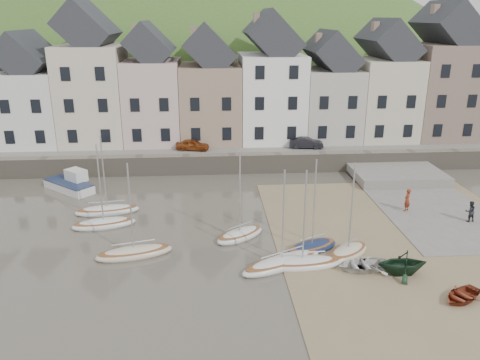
{
  "coord_description": "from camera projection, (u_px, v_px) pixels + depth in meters",
  "views": [
    {
      "loc": [
        -2.24,
        -26.55,
        14.25
      ],
      "look_at": [
        0.0,
        6.0,
        3.0
      ],
      "focal_mm": 35.66,
      "sensor_mm": 36.0,
      "label": 1
    }
  ],
  "objects": [
    {
      "name": "ground",
      "position": [
        247.0,
        256.0,
        29.83
      ],
      "size": [
        160.0,
        160.0,
        0.0
      ],
      "primitive_type": "plane",
      "color": "#494439",
      "rests_on": "ground"
    },
    {
      "name": "quay_land",
      "position": [
        226.0,
        130.0,
        59.76
      ],
      "size": [
        90.0,
        30.0,
        1.5
      ],
      "primitive_type": "cube",
      "color": "#395B24",
      "rests_on": "ground"
    },
    {
      "name": "quay_street",
      "position": [
        230.0,
        147.0,
        48.66
      ],
      "size": [
        70.0,
        7.0,
        0.1
      ],
      "primitive_type": "cube",
      "color": "slate",
      "rests_on": "quay_land"
    },
    {
      "name": "seawall",
      "position": [
        232.0,
        163.0,
        45.57
      ],
      "size": [
        70.0,
        1.2,
        1.8
      ],
      "primitive_type": "cube",
      "color": "slate",
      "rests_on": "ground"
    },
    {
      "name": "beach",
      "position": [
        417.0,
        250.0,
        30.53
      ],
      "size": [
        18.0,
        26.0,
        0.06
      ],
      "primitive_type": "cube",
      "color": "#7E6B4D",
      "rests_on": "ground"
    },
    {
      "name": "slipway",
      "position": [
        424.0,
        202.0,
        38.33
      ],
      "size": [
        8.0,
        18.0,
        0.12
      ],
      "primitive_type": "cube",
      "color": "slate",
      "rests_on": "ground"
    },
    {
      "name": "hillside",
      "position": [
        195.0,
        192.0,
        91.95
      ],
      "size": [
        134.4,
        84.0,
        84.0
      ],
      "color": "#395B24",
      "rests_on": "ground"
    },
    {
      "name": "townhouse_terrace",
      "position": [
        245.0,
        85.0,
        50.19
      ],
      "size": [
        61.05,
        8.0,
        13.93
      ],
      "color": "silver",
      "rests_on": "quay_land"
    },
    {
      "name": "sailboat_0",
      "position": [
        107.0,
        210.0,
        36.26
      ],
      "size": [
        4.97,
        2.23,
        6.32
      ],
      "color": "silver",
      "rests_on": "ground"
    },
    {
      "name": "sailboat_1",
      "position": [
        104.0,
        223.0,
        33.93
      ],
      "size": [
        4.67,
        2.45,
        6.32
      ],
      "color": "silver",
      "rests_on": "ground"
    },
    {
      "name": "sailboat_2",
      "position": [
        134.0,
        252.0,
        29.77
      ],
      "size": [
        5.01,
        2.63,
        6.32
      ],
      "color": "beige",
      "rests_on": "ground"
    },
    {
      "name": "sailboat_3",
      "position": [
        240.0,
        234.0,
        32.19
      ],
      "size": [
        3.92,
        3.42,
        6.32
      ],
      "color": "silver",
      "rests_on": "ground"
    },
    {
      "name": "sailboat_4",
      "position": [
        282.0,
        262.0,
        28.57
      ],
      "size": [
        5.65,
        3.92,
        6.32
      ],
      "color": "silver",
      "rests_on": "ground"
    },
    {
      "name": "sailboat_5",
      "position": [
        312.0,
        247.0,
        30.48
      ],
      "size": [
        4.0,
        2.96,
        6.32
      ],
      "color": "#162345",
      "rests_on": "ground"
    },
    {
      "name": "sailboat_6",
      "position": [
        302.0,
        263.0,
        28.49
      ],
      "size": [
        5.05,
        1.8,
        6.32
      ],
      "color": "silver",
      "rests_on": "ground"
    },
    {
      "name": "sailboat_7",
      "position": [
        348.0,
        252.0,
        29.83
      ],
      "size": [
        3.61,
        3.3,
        6.32
      ],
      "color": "beige",
      "rests_on": "ground"
    },
    {
      "name": "motorboat_2",
      "position": [
        71.0,
        183.0,
        41.06
      ],
      "size": [
        4.92,
        4.61,
        1.7
      ],
      "color": "silver",
      "rests_on": "ground"
    },
    {
      "name": "rowboat_white",
      "position": [
        363.0,
        265.0,
        28.06
      ],
      "size": [
        3.33,
        2.55,
        0.64
      ],
      "primitive_type": "imported",
      "rotation": [
        0.0,
        0.0,
        -1.46
      ],
      "color": "silver",
      "rests_on": "beach"
    },
    {
      "name": "rowboat_green",
      "position": [
        402.0,
        263.0,
        27.41
      ],
      "size": [
        2.86,
        2.47,
        1.5
      ],
      "primitive_type": "imported",
      "rotation": [
        0.0,
        0.0,
        -1.56
      ],
      "color": "#15311D",
      "rests_on": "beach"
    },
    {
      "name": "rowboat_red",
      "position": [
        462.0,
        295.0,
        25.07
      ],
      "size": [
        3.14,
        2.9,
        0.53
      ],
      "primitive_type": "imported",
      "rotation": [
        0.0,
        0.0,
        -1.02
      ],
      "color": "maroon",
      "rests_on": "beach"
    },
    {
      "name": "person_red",
      "position": [
        407.0,
        200.0,
        36.23
      ],
      "size": [
        0.77,
        0.73,
        1.77
      ],
      "primitive_type": "imported",
      "rotation": [
        0.0,
        0.0,
        3.82
      ],
      "color": "maroon",
      "rests_on": "slipway"
    },
    {
      "name": "person_dark",
      "position": [
        470.0,
        211.0,
        34.39
      ],
      "size": [
        0.81,
        0.66,
        1.56
      ],
      "primitive_type": "imported",
      "rotation": [
        0.0,
        0.0,
        3.24
      ],
      "color": "black",
      "rests_on": "slipway"
    },
    {
      "name": "car_left",
      "position": [
        193.0,
        145.0,
        47.27
      ],
      "size": [
        3.46,
        1.96,
        1.11
      ],
      "primitive_type": "imported",
      "rotation": [
        0.0,
        0.0,
        1.36
      ],
      "color": "brown",
      "rests_on": "quay_street"
    },
    {
      "name": "car_right",
      "position": [
        306.0,
        143.0,
        48.01
      ],
      "size": [
        3.53,
        1.66,
        1.12
      ],
      "primitive_type": "imported",
      "rotation": [
        0.0,
        0.0,
        1.43
      ],
      "color": "black",
      "rests_on": "quay_street"
    }
  ]
}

